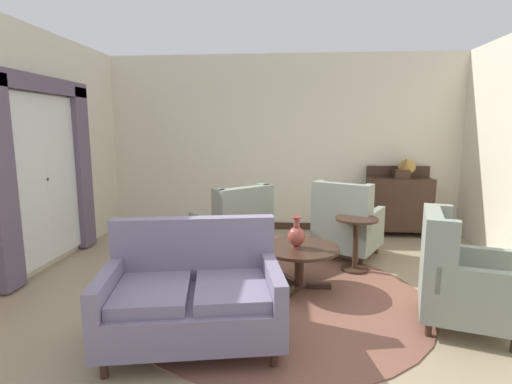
% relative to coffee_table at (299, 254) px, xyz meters
% --- Properties ---
extents(ground, '(9.02, 9.02, 0.00)m').
position_rel_coffee_table_xyz_m(ground, '(-0.24, -0.54, -0.41)').
color(ground, '#9E896B').
extents(wall_back, '(6.26, 0.08, 3.03)m').
position_rel_coffee_table_xyz_m(wall_back, '(-0.24, 2.69, 1.11)').
color(wall_back, beige).
rests_on(wall_back, ground).
extents(wall_left, '(0.08, 4.51, 3.03)m').
position_rel_coffee_table_xyz_m(wall_left, '(-3.29, 0.43, 1.11)').
color(wall_left, beige).
rests_on(wall_left, ground).
extents(baseboard_back, '(6.10, 0.03, 0.12)m').
position_rel_coffee_table_xyz_m(baseboard_back, '(-0.24, 2.63, -0.35)').
color(baseboard_back, '#382319').
rests_on(baseboard_back, ground).
extents(area_rug, '(3.17, 3.17, 0.01)m').
position_rel_coffee_table_xyz_m(area_rug, '(-0.24, -0.24, -0.40)').
color(area_rug, brown).
rests_on(area_rug, ground).
extents(window_with_curtains, '(0.12, 1.97, 2.40)m').
position_rel_coffee_table_xyz_m(window_with_curtains, '(-3.20, 0.52, 0.90)').
color(window_with_curtains, silver).
extents(coffee_table, '(0.88, 0.88, 0.50)m').
position_rel_coffee_table_xyz_m(coffee_table, '(0.00, 0.00, 0.00)').
color(coffee_table, '#382319').
rests_on(coffee_table, ground).
extents(porcelain_vase, '(0.19, 0.19, 0.35)m').
position_rel_coffee_table_xyz_m(porcelain_vase, '(-0.04, -0.05, 0.23)').
color(porcelain_vase, brown).
rests_on(porcelain_vase, coffee_table).
extents(settee, '(1.59, 1.16, 1.00)m').
position_rel_coffee_table_xyz_m(settee, '(-0.92, -1.17, 0.00)').
color(settee, slate).
rests_on(settee, ground).
extents(armchair_near_window, '(1.08, 1.09, 1.08)m').
position_rel_coffee_table_xyz_m(armchair_near_window, '(0.67, 1.14, 0.05)').
color(armchair_near_window, gray).
rests_on(armchair_near_window, ground).
extents(armchair_near_sideboard, '(1.21, 1.21, 1.02)m').
position_rel_coffee_table_xyz_m(armchair_near_sideboard, '(-0.88, 1.04, 0.02)').
color(armchair_near_sideboard, gray).
rests_on(armchair_near_sideboard, ground).
extents(armchair_back_corner, '(0.99, 0.98, 1.06)m').
position_rel_coffee_table_xyz_m(armchair_back_corner, '(1.41, -0.71, 0.04)').
color(armchair_back_corner, gray).
rests_on(armchair_back_corner, ground).
extents(side_table, '(0.53, 0.53, 0.69)m').
position_rel_coffee_table_xyz_m(side_table, '(0.72, 0.63, 0.01)').
color(side_table, '#382319').
rests_on(side_table, ground).
extents(sideboard, '(1.04, 0.38, 1.16)m').
position_rel_coffee_table_xyz_m(sideboard, '(1.71, 2.39, 0.14)').
color(sideboard, '#382319').
rests_on(sideboard, ground).
extents(gramophone, '(0.38, 0.44, 0.45)m').
position_rel_coffee_table_xyz_m(gramophone, '(1.75, 2.31, 0.78)').
color(gramophone, '#382319').
rests_on(gramophone, sideboard).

